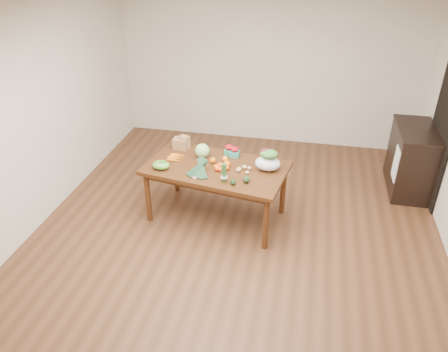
% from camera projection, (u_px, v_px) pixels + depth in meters
% --- Properties ---
extents(floor, '(6.00, 6.00, 0.00)m').
position_uv_depth(floor, '(234.00, 241.00, 5.33)').
color(floor, brown).
rests_on(floor, ground).
extents(ceiling, '(5.00, 6.00, 0.02)m').
position_uv_depth(ceiling, '(237.00, 7.00, 3.98)').
color(ceiling, white).
rests_on(ceiling, room_walls).
extents(room_walls, '(5.02, 6.02, 2.70)m').
position_uv_depth(room_walls, '(235.00, 141.00, 4.66)').
color(room_walls, silver).
rests_on(room_walls, floor).
extents(dining_table, '(1.85, 1.22, 0.75)m').
position_uv_depth(dining_table, '(216.00, 192.00, 5.60)').
color(dining_table, '#42200F').
rests_on(dining_table, floor).
extents(doorway_dark, '(0.02, 1.00, 2.10)m').
position_uv_depth(doorway_dark, '(443.00, 127.00, 5.72)').
color(doorway_dark, black).
rests_on(doorway_dark, floor).
extents(cabinet, '(0.52, 1.02, 0.94)m').
position_uv_depth(cabinet, '(411.00, 159.00, 6.17)').
color(cabinet, black).
rests_on(cabinet, floor).
extents(dish_towel, '(0.02, 0.28, 0.45)m').
position_uv_depth(dish_towel, '(396.00, 164.00, 5.89)').
color(dish_towel, white).
rests_on(dish_towel, cabinet).
extents(paper_bag, '(0.29, 0.25, 0.18)m').
position_uv_depth(paper_bag, '(181.00, 143.00, 5.80)').
color(paper_bag, '#935D42').
rests_on(paper_bag, dining_table).
extents(cabbage, '(0.19, 0.19, 0.19)m').
position_uv_depth(cabbage, '(202.00, 151.00, 5.58)').
color(cabbage, '#96CC75').
rests_on(cabbage, dining_table).
extents(strawberry_basket_a, '(0.13, 0.13, 0.10)m').
position_uv_depth(strawberry_basket_a, '(229.00, 151.00, 5.68)').
color(strawberry_basket_a, red).
rests_on(strawberry_basket_a, dining_table).
extents(strawberry_basket_b, '(0.13, 0.13, 0.10)m').
position_uv_depth(strawberry_basket_b, '(235.00, 153.00, 5.63)').
color(strawberry_basket_b, '#B70C1E').
rests_on(strawberry_basket_b, dining_table).
extents(orange_a, '(0.08, 0.08, 0.08)m').
position_uv_depth(orange_a, '(213.00, 160.00, 5.47)').
color(orange_a, '#EA5D0E').
rests_on(orange_a, dining_table).
extents(orange_b, '(0.07, 0.07, 0.07)m').
position_uv_depth(orange_b, '(225.00, 159.00, 5.51)').
color(orange_b, orange).
rests_on(orange_b, dining_table).
extents(orange_c, '(0.08, 0.08, 0.08)m').
position_uv_depth(orange_c, '(227.00, 164.00, 5.39)').
color(orange_c, orange).
rests_on(orange_c, dining_table).
extents(mandarin_cluster, '(0.21, 0.21, 0.10)m').
position_uv_depth(mandarin_cluster, '(221.00, 166.00, 5.31)').
color(mandarin_cluster, '#FF570F').
rests_on(mandarin_cluster, dining_table).
extents(carrots, '(0.25, 0.25, 0.03)m').
position_uv_depth(carrots, '(177.00, 158.00, 5.59)').
color(carrots, orange).
rests_on(carrots, dining_table).
extents(snap_pea_bag, '(0.21, 0.16, 0.10)m').
position_uv_depth(snap_pea_bag, '(161.00, 165.00, 5.34)').
color(snap_pea_bag, '#59B63D').
rests_on(snap_pea_bag, dining_table).
extents(kale_bunch, '(0.38, 0.45, 0.16)m').
position_uv_depth(kale_bunch, '(198.00, 169.00, 5.19)').
color(kale_bunch, black).
rests_on(kale_bunch, dining_table).
extents(asparagus_bundle, '(0.10, 0.13, 0.26)m').
position_uv_depth(asparagus_bundle, '(224.00, 173.00, 5.03)').
color(asparagus_bundle, '#4A853D').
rests_on(asparagus_bundle, dining_table).
extents(potato_a, '(0.06, 0.05, 0.05)m').
position_uv_depth(potato_a, '(238.00, 170.00, 5.29)').
color(potato_a, tan).
rests_on(potato_a, dining_table).
extents(potato_b, '(0.06, 0.05, 0.05)m').
position_uv_depth(potato_b, '(239.00, 169.00, 5.31)').
color(potato_b, '#CEC077').
rests_on(potato_b, dining_table).
extents(potato_c, '(0.05, 0.05, 0.04)m').
position_uv_depth(potato_c, '(249.00, 168.00, 5.33)').
color(potato_c, tan).
rests_on(potato_c, dining_table).
extents(potato_d, '(0.06, 0.05, 0.05)m').
position_uv_depth(potato_d, '(245.00, 167.00, 5.35)').
color(potato_d, '#D7BC7C').
rests_on(potato_d, dining_table).
extents(potato_e, '(0.05, 0.04, 0.04)m').
position_uv_depth(potato_e, '(247.00, 172.00, 5.25)').
color(potato_e, tan).
rests_on(potato_e, dining_table).
extents(avocado_a, '(0.09, 0.11, 0.06)m').
position_uv_depth(avocado_a, '(233.00, 182.00, 5.03)').
color(avocado_a, black).
rests_on(avocado_a, dining_table).
extents(avocado_b, '(0.11, 0.13, 0.08)m').
position_uv_depth(avocado_b, '(246.00, 179.00, 5.07)').
color(avocado_b, black).
rests_on(avocado_b, dining_table).
extents(salad_bag, '(0.34, 0.28, 0.24)m').
position_uv_depth(salad_bag, '(268.00, 161.00, 5.29)').
color(salad_bag, white).
rests_on(salad_bag, dining_table).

